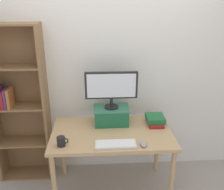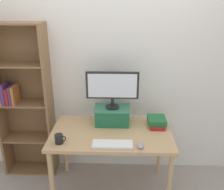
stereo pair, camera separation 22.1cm
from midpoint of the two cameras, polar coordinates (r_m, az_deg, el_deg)
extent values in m
plane|color=#9E9389|center=(3.15, 1.98, -20.73)|extent=(12.00, 12.00, 0.00)
cube|color=silver|center=(2.97, 2.30, 5.54)|extent=(7.00, 0.08, 2.60)
cube|color=tan|center=(2.70, 2.19, -8.77)|extent=(1.28, 0.75, 0.04)
cylinder|color=tan|center=(2.72, -11.22, -18.96)|extent=(0.05, 0.05, 0.74)
cylinder|color=tan|center=(2.73, 15.36, -19.18)|extent=(0.05, 0.05, 0.74)
cylinder|color=tan|center=(3.23, -8.71, -11.52)|extent=(0.05, 0.05, 0.74)
cylinder|color=tan|center=(3.24, 12.82, -11.73)|extent=(0.05, 0.05, 0.74)
cube|color=olive|center=(3.21, -22.54, -1.84)|extent=(0.03, 0.28, 1.87)
cube|color=olive|center=(3.01, -12.08, -2.10)|extent=(0.03, 0.28, 1.87)
cube|color=olive|center=(3.21, -16.73, -1.03)|extent=(0.63, 0.01, 1.87)
cube|color=olive|center=(3.55, -15.78, -15.82)|extent=(0.57, 0.27, 0.02)
cube|color=olive|center=(3.30, -16.59, -9.30)|extent=(0.57, 0.27, 0.02)
cube|color=olive|center=(3.09, -17.49, -1.80)|extent=(0.57, 0.27, 0.02)
cube|color=olive|center=(2.95, -18.50, 6.59)|extent=(0.57, 0.27, 0.02)
cube|color=olive|center=(2.88, -19.56, 15.22)|extent=(0.57, 0.27, 0.02)
cube|color=gold|center=(3.11, -22.07, 0.15)|extent=(0.03, 0.20, 0.22)
cube|color=#4C336B|center=(3.09, -21.36, 0.31)|extent=(0.04, 0.20, 0.24)
cube|color=maroon|center=(3.08, -20.53, -0.09)|extent=(0.04, 0.20, 0.20)
cube|color=#4C336B|center=(3.06, -19.91, 0.07)|extent=(0.03, 0.20, 0.22)
cube|color=#AD662D|center=(3.05, -19.32, 0.09)|extent=(0.03, 0.20, 0.22)
cube|color=#1E6642|center=(2.83, 2.32, -4.70)|extent=(0.37, 0.26, 0.19)
cube|color=#337A56|center=(2.79, 2.35, -3.05)|extent=(0.40, 0.28, 0.01)
cylinder|color=black|center=(2.78, 2.35, -2.75)|extent=(0.15, 0.15, 0.02)
cylinder|color=black|center=(2.76, 2.37, -1.67)|extent=(0.03, 0.03, 0.09)
cube|color=black|center=(2.69, 2.43, 2.21)|extent=(0.57, 0.04, 0.30)
cube|color=silver|center=(2.67, 2.44, 2.07)|extent=(0.53, 0.00, 0.27)
cube|color=silver|center=(2.46, 2.73, -11.29)|extent=(0.40, 0.16, 0.02)
cube|color=white|center=(2.45, 2.73, -11.04)|extent=(0.38, 0.14, 0.00)
ellipsoid|color=#99999E|center=(2.46, 9.09, -11.37)|extent=(0.06, 0.10, 0.04)
cube|color=maroon|center=(2.86, 12.23, -6.66)|extent=(0.16, 0.25, 0.03)
cube|color=#236B38|center=(2.86, 12.36, -5.69)|extent=(0.20, 0.21, 0.06)
cylinder|color=black|center=(2.51, -9.56, -9.92)|extent=(0.08, 0.08, 0.09)
torus|color=black|center=(2.50, -8.63, -9.87)|extent=(0.06, 0.01, 0.06)
camera|label=1|loc=(0.11, -87.57, 0.95)|focal=40.00mm
camera|label=2|loc=(0.11, 92.43, -0.95)|focal=40.00mm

